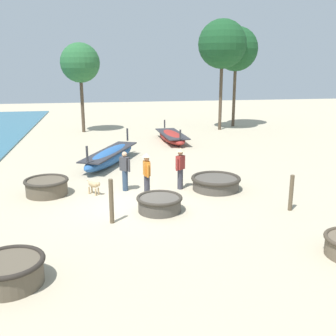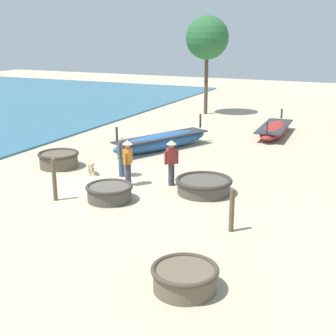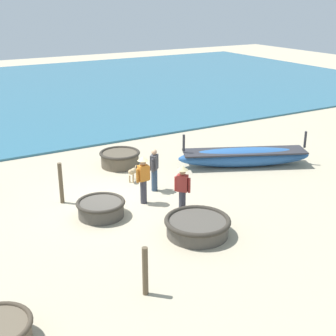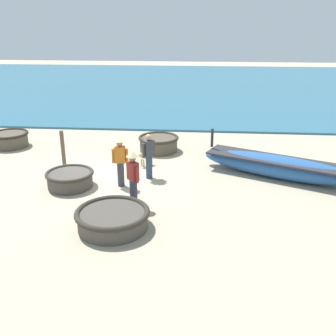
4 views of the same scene
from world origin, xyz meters
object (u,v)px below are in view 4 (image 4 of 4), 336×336
at_px(coracle_far_left, 159,143).
at_px(coracle_center, 10,139).
at_px(coracle_tilted, 113,218).
at_px(fisherman_crouching, 133,175).
at_px(fisherman_with_hat, 120,158).
at_px(dog, 146,156).
at_px(long_boat_blue_hull, 279,166).
at_px(mooring_post_mid_beach, 63,150).
at_px(coracle_beside_post, 70,178).
at_px(fisherman_standing_left, 149,155).

xyz_separation_m(coracle_far_left, coracle_center, (-0.07, -6.44, -0.00)).
distance_m(coracle_tilted, fisherman_crouching, 1.56).
distance_m(coracle_center, fisherman_with_hat, 6.80).
bearing_deg(coracle_far_left, dog, -9.39).
bearing_deg(dog, fisherman_with_hat, -15.54).
xyz_separation_m(coracle_tilted, fisherman_crouching, (-1.38, 0.33, 0.67)).
relative_size(coracle_far_left, fisherman_with_hat, 1.00).
height_order(coracle_far_left, long_boat_blue_hull, long_boat_blue_hull).
height_order(coracle_far_left, coracle_center, coracle_far_left).
distance_m(coracle_tilted, dog, 4.75).
bearing_deg(fisherman_crouching, mooring_post_mid_beach, -132.83).
bearing_deg(coracle_beside_post, fisherman_crouching, 62.47).
xyz_separation_m(long_boat_blue_hull, dog, (-0.77, -4.73, -0.03)).
bearing_deg(coracle_tilted, fisherman_standing_left, 172.01).
bearing_deg(coracle_far_left, long_boat_blue_hull, 60.05).
distance_m(long_boat_blue_hull, mooring_post_mid_beach, 7.68).
height_order(coracle_far_left, mooring_post_mid_beach, mooring_post_mid_beach).
xyz_separation_m(fisherman_crouching, fisherman_standing_left, (-2.17, 0.17, -0.12)).
distance_m(coracle_tilted, long_boat_blue_hull, 6.35).
distance_m(coracle_center, long_boat_blue_hull, 11.19).
relative_size(long_boat_blue_hull, fisherman_standing_left, 3.45).
relative_size(coracle_far_left, fisherman_standing_left, 1.06).
bearing_deg(fisherman_crouching, fisherman_standing_left, 175.47).
relative_size(dog, mooring_post_mid_beach, 0.38).
relative_size(coracle_center, fisherman_standing_left, 1.02).
height_order(coracle_far_left, coracle_beside_post, coracle_far_left).
xyz_separation_m(coracle_tilted, fisherman_standing_left, (-3.55, 0.50, 0.55)).
distance_m(coracle_center, fisherman_crouching, 8.18).
height_order(fisherman_crouching, dog, fisherman_crouching).
relative_size(coracle_center, long_boat_blue_hull, 0.30).
distance_m(coracle_beside_post, mooring_post_mid_beach, 1.84).
bearing_deg(coracle_center, coracle_beside_post, 44.44).
xyz_separation_m(coracle_far_left, mooring_post_mid_beach, (2.33, -3.23, 0.37)).
relative_size(coracle_tilted, dog, 3.60).
xyz_separation_m(coracle_center, fisherman_standing_left, (3.06, 6.43, 0.50)).
bearing_deg(fisherman_crouching, coracle_far_left, 177.99).
relative_size(coracle_center, coracle_tilted, 0.81).
distance_m(fisherman_crouching, mooring_post_mid_beach, 4.16).
bearing_deg(fisherman_with_hat, coracle_far_left, 167.35).
bearing_deg(coracle_far_left, coracle_tilted, -4.43).
xyz_separation_m(coracle_beside_post, mooring_post_mid_beach, (-1.63, -0.75, 0.43)).
bearing_deg(coracle_center, coracle_far_left, 89.35).
bearing_deg(coracle_far_left, fisherman_with_hat, -12.65).
bearing_deg(fisherman_crouching, coracle_tilted, -13.32).
relative_size(fisherman_crouching, mooring_post_mid_beach, 1.17).
height_order(fisherman_standing_left, fisherman_with_hat, fisherman_with_hat).
height_order(coracle_center, coracle_beside_post, coracle_center).
distance_m(coracle_far_left, coracle_center, 6.44).
distance_m(coracle_far_left, long_boat_blue_hull, 5.12).
relative_size(coracle_beside_post, fisherman_crouching, 0.94).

